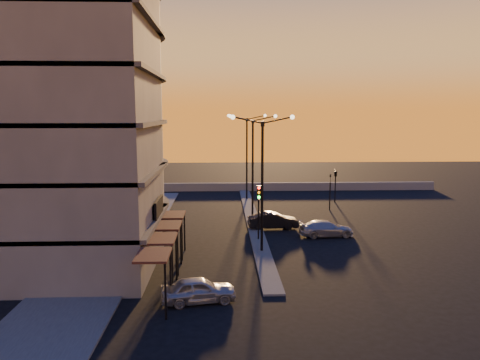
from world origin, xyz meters
The scene contains 14 objects.
ground centered at (0.00, 0.00, 0.00)m, with size 120.00×120.00×0.00m, color black.
sidewalk_west centered at (-10.50, 4.00, 0.06)m, with size 5.00×40.00×0.12m, color #4C4C49.
median centered at (0.00, 10.00, 0.06)m, with size 1.20×36.00×0.12m, color #4C4C49.
parapet centered at (2.00, 26.00, 0.50)m, with size 44.00×0.50×1.00m, color gray.
building centered at (-14.00, 0.03, 11.91)m, with size 14.35×17.08×25.00m.
streetlamp_near centered at (0.00, 0.00, 5.59)m, with size 4.32×0.32×9.51m.
streetlamp_mid centered at (0.00, 10.00, 5.59)m, with size 4.32×0.32×9.51m.
streetlamp_far centered at (0.00, 20.00, 5.59)m, with size 4.32×0.32×9.51m.
traffic_light_main centered at (0.00, 2.87, 2.89)m, with size 0.28×0.44×4.25m.
signal_east_a centered at (8.00, 14.00, 1.93)m, with size 0.13×0.16×3.60m.
signal_east_b centered at (9.50, 18.00, 3.10)m, with size 0.42×1.99×3.60m.
car_hatchback centered at (-3.97, -8.59, 0.65)m, with size 1.55×3.84×1.31m, color #989A9F.
car_sedan centered at (1.50, 6.60, 0.69)m, with size 1.46×4.20×1.38m, color black.
car_wagon centered at (5.44, 4.01, 0.62)m, with size 1.74×4.28×1.24m, color #A5A8AD.
Camera 1 is at (-2.73, -31.52, 9.61)m, focal length 35.00 mm.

